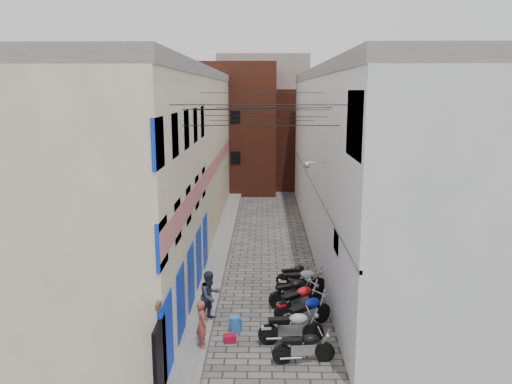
{
  "coord_description": "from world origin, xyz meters",
  "views": [
    {
      "loc": [
        0.1,
        -11.88,
        7.88
      ],
      "look_at": [
        -0.28,
        12.12,
        3.0
      ],
      "focal_mm": 35.0,
      "sensor_mm": 36.0,
      "label": 1
    }
  ],
  "objects_px": {
    "motorcycle_c": "(307,311)",
    "water_jug_far": "(238,324)",
    "motorcycle_d": "(299,299)",
    "person_b": "(210,296)",
    "red_crate": "(230,338)",
    "motorcycle_f": "(302,280)",
    "motorcycle_g": "(295,273)",
    "water_jug_near": "(234,324)",
    "person_a": "(202,324)",
    "motorcycle_a": "(304,346)",
    "motorcycle_b": "(291,325)",
    "motorcycle_e": "(293,290)"
  },
  "relations": [
    {
      "from": "motorcycle_c",
      "to": "water_jug_far",
      "type": "xyz_separation_m",
      "value": [
        -2.32,
        -0.19,
        -0.41
      ]
    },
    {
      "from": "water_jug_far",
      "to": "motorcycle_d",
      "type": "bearing_deg",
      "value": 29.92
    },
    {
      "from": "motorcycle_c",
      "to": "person_b",
      "type": "xyz_separation_m",
      "value": [
        -3.27,
        0.11,
        0.48
      ]
    },
    {
      "from": "water_jug_far",
      "to": "red_crate",
      "type": "distance_m",
      "value": 0.81
    },
    {
      "from": "motorcycle_f",
      "to": "motorcycle_g",
      "type": "bearing_deg",
      "value": -173.09
    },
    {
      "from": "water_jug_far",
      "to": "red_crate",
      "type": "relative_size",
      "value": 1.16
    },
    {
      "from": "water_jug_near",
      "to": "red_crate",
      "type": "xyz_separation_m",
      "value": [
        -0.11,
        -0.66,
        -0.15
      ]
    },
    {
      "from": "person_b",
      "to": "person_a",
      "type": "bearing_deg",
      "value": -139.1
    },
    {
      "from": "motorcycle_a",
      "to": "water_jug_near",
      "type": "height_order",
      "value": "motorcycle_a"
    },
    {
      "from": "motorcycle_a",
      "to": "red_crate",
      "type": "height_order",
      "value": "motorcycle_a"
    },
    {
      "from": "motorcycle_a",
      "to": "motorcycle_c",
      "type": "distance_m",
      "value": 2.17
    },
    {
      "from": "motorcycle_b",
      "to": "person_a",
      "type": "bearing_deg",
      "value": -81.64
    },
    {
      "from": "water_jug_near",
      "to": "red_crate",
      "type": "distance_m",
      "value": 0.69
    },
    {
      "from": "motorcycle_a",
      "to": "motorcycle_f",
      "type": "bearing_deg",
      "value": 170.2
    },
    {
      "from": "motorcycle_f",
      "to": "motorcycle_a",
      "type": "bearing_deg",
      "value": -8.32
    },
    {
      "from": "motorcycle_b",
      "to": "person_b",
      "type": "relative_size",
      "value": 1.22
    },
    {
      "from": "motorcycle_e",
      "to": "water_jug_far",
      "type": "xyz_separation_m",
      "value": [
        -1.94,
        -2.15,
        -0.34
      ]
    },
    {
      "from": "motorcycle_d",
      "to": "water_jug_near",
      "type": "relative_size",
      "value": 3.89
    },
    {
      "from": "person_a",
      "to": "motorcycle_e",
      "type": "bearing_deg",
      "value": -60.49
    },
    {
      "from": "motorcycle_f",
      "to": "motorcycle_d",
      "type": "bearing_deg",
      "value": -11.79
    },
    {
      "from": "motorcycle_e",
      "to": "water_jug_near",
      "type": "bearing_deg",
      "value": -68.52
    },
    {
      "from": "motorcycle_e",
      "to": "motorcycle_g",
      "type": "xyz_separation_m",
      "value": [
        0.22,
        1.99,
        -0.08
      ]
    },
    {
      "from": "motorcycle_f",
      "to": "motorcycle_e",
      "type": "bearing_deg",
      "value": -27.2
    },
    {
      "from": "motorcycle_a",
      "to": "person_b",
      "type": "bearing_deg",
      "value": -133.4
    },
    {
      "from": "person_a",
      "to": "person_b",
      "type": "xyz_separation_m",
      "value": [
        0.05,
        1.82,
        0.12
      ]
    },
    {
      "from": "water_jug_far",
      "to": "person_a",
      "type": "bearing_deg",
      "value": -123.42
    },
    {
      "from": "motorcycle_b",
      "to": "water_jug_near",
      "type": "distance_m",
      "value": 2.0
    },
    {
      "from": "red_crate",
      "to": "water_jug_near",
      "type": "bearing_deg",
      "value": 80.41
    },
    {
      "from": "motorcycle_c",
      "to": "motorcycle_f",
      "type": "bearing_deg",
      "value": 138.53
    },
    {
      "from": "motorcycle_d",
      "to": "water_jug_near",
      "type": "bearing_deg",
      "value": -95.28
    },
    {
      "from": "motorcycle_d",
      "to": "person_a",
      "type": "bearing_deg",
      "value": -84.8
    },
    {
      "from": "motorcycle_b",
      "to": "water_jug_far",
      "type": "height_order",
      "value": "motorcycle_b"
    },
    {
      "from": "motorcycle_c",
      "to": "motorcycle_f",
      "type": "distance_m",
      "value": 2.97
    },
    {
      "from": "motorcycle_e",
      "to": "water_jug_near",
      "type": "height_order",
      "value": "motorcycle_e"
    },
    {
      "from": "motorcycle_d",
      "to": "person_a",
      "type": "height_order",
      "value": "person_a"
    },
    {
      "from": "motorcycle_d",
      "to": "motorcycle_e",
      "type": "relative_size",
      "value": 1.1
    },
    {
      "from": "motorcycle_c",
      "to": "water_jug_near",
      "type": "height_order",
      "value": "motorcycle_c"
    },
    {
      "from": "water_jug_far",
      "to": "motorcycle_a",
      "type": "bearing_deg",
      "value": -43.88
    },
    {
      "from": "water_jug_near",
      "to": "water_jug_far",
      "type": "xyz_separation_m",
      "value": [
        0.11,
        0.1,
        -0.05
      ]
    },
    {
      "from": "motorcycle_e",
      "to": "motorcycle_f",
      "type": "distance_m",
      "value": 1.09
    },
    {
      "from": "motorcycle_a",
      "to": "water_jug_far",
      "type": "relative_size",
      "value": 4.19
    },
    {
      "from": "motorcycle_e",
      "to": "motorcycle_f",
      "type": "height_order",
      "value": "motorcycle_f"
    },
    {
      "from": "person_a",
      "to": "person_b",
      "type": "bearing_deg",
      "value": -23.38
    },
    {
      "from": "motorcycle_e",
      "to": "water_jug_far",
      "type": "distance_m",
      "value": 2.91
    },
    {
      "from": "motorcycle_g",
      "to": "red_crate",
      "type": "relative_size",
      "value": 4.34
    },
    {
      "from": "water_jug_near",
      "to": "red_crate",
      "type": "height_order",
      "value": "water_jug_near"
    },
    {
      "from": "water_jug_near",
      "to": "person_b",
      "type": "bearing_deg",
      "value": 154.18
    },
    {
      "from": "motorcycle_a",
      "to": "motorcycle_g",
      "type": "relative_size",
      "value": 1.12
    },
    {
      "from": "motorcycle_a",
      "to": "person_a",
      "type": "distance_m",
      "value": 3.11
    },
    {
      "from": "motorcycle_d",
      "to": "water_jug_near",
      "type": "xyz_separation_m",
      "value": [
        -2.23,
        -1.33,
        -0.35
      ]
    }
  ]
}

